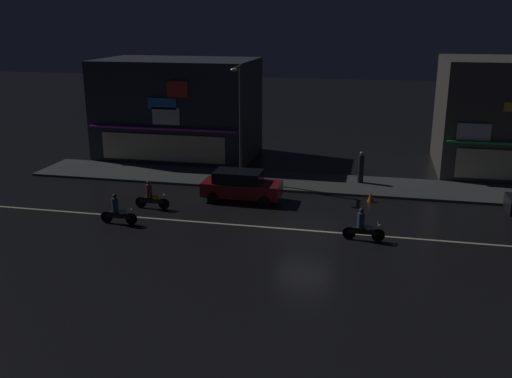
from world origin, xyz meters
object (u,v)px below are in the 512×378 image
(traffic_cone, at_px, (371,197))
(motorcycle_trailing_far, at_px, (117,211))
(motorcycle_following, at_px, (151,197))
(pedestrian_on_sidewalk, at_px, (361,168))
(parked_car_near_kerb, at_px, (241,185))
(motorcycle_lead, at_px, (363,227))
(streetlamp_west, at_px, (240,114))

(traffic_cone, bearing_deg, motorcycle_trailing_far, -152.83)
(motorcycle_following, distance_m, traffic_cone, 11.88)
(pedestrian_on_sidewalk, distance_m, motorcycle_following, 12.65)
(parked_car_near_kerb, relative_size, traffic_cone, 7.82)
(motorcycle_following, bearing_deg, motorcycle_lead, -11.32)
(motorcycle_lead, height_order, traffic_cone, motorcycle_lead)
(motorcycle_following, height_order, motorcycle_trailing_far, same)
(streetlamp_west, distance_m, motorcycle_trailing_far, 9.72)
(parked_car_near_kerb, xyz_separation_m, motorcycle_trailing_far, (-5.01, -4.87, -0.24))
(pedestrian_on_sidewalk, distance_m, motorcycle_lead, 9.05)
(motorcycle_trailing_far, xyz_separation_m, traffic_cone, (12.00, 6.16, -0.36))
(pedestrian_on_sidewalk, bearing_deg, motorcycle_lead, -67.85)
(traffic_cone, bearing_deg, pedestrian_on_sidewalk, 102.05)
(streetlamp_west, relative_size, pedestrian_on_sidewalk, 3.65)
(pedestrian_on_sidewalk, xyz_separation_m, motorcycle_lead, (0.47, -9.03, -0.40))
(motorcycle_lead, distance_m, motorcycle_following, 11.28)
(pedestrian_on_sidewalk, height_order, motorcycle_trailing_far, pedestrian_on_sidewalk)
(parked_car_near_kerb, distance_m, motorcycle_trailing_far, 6.99)
(parked_car_near_kerb, relative_size, motorcycle_lead, 2.26)
(pedestrian_on_sidewalk, xyz_separation_m, motorcycle_trailing_far, (-11.30, -9.43, -0.40))
(streetlamp_west, height_order, motorcycle_trailing_far, streetlamp_west)
(streetlamp_west, relative_size, traffic_cone, 12.66)
(pedestrian_on_sidewalk, height_order, traffic_cone, pedestrian_on_sidewalk)
(motorcycle_trailing_far, height_order, traffic_cone, motorcycle_trailing_far)
(pedestrian_on_sidewalk, relative_size, parked_car_near_kerb, 0.44)
(motorcycle_lead, xyz_separation_m, traffic_cone, (0.23, 5.77, -0.36))
(motorcycle_following, bearing_deg, motorcycle_trailing_far, -105.74)
(traffic_cone, bearing_deg, motorcycle_lead, -92.24)
(motorcycle_lead, bearing_deg, pedestrian_on_sidewalk, -89.61)
(streetlamp_west, bearing_deg, motorcycle_following, -122.51)
(motorcycle_lead, bearing_deg, streetlamp_west, -47.62)
(pedestrian_on_sidewalk, bearing_deg, streetlamp_west, -149.50)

